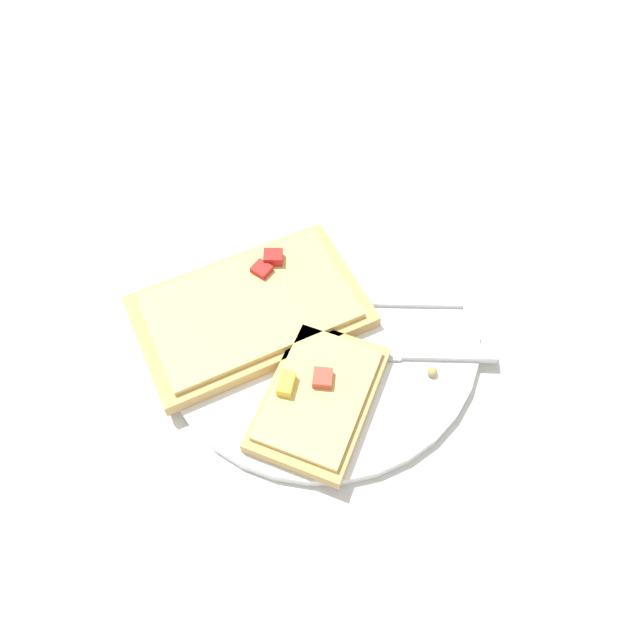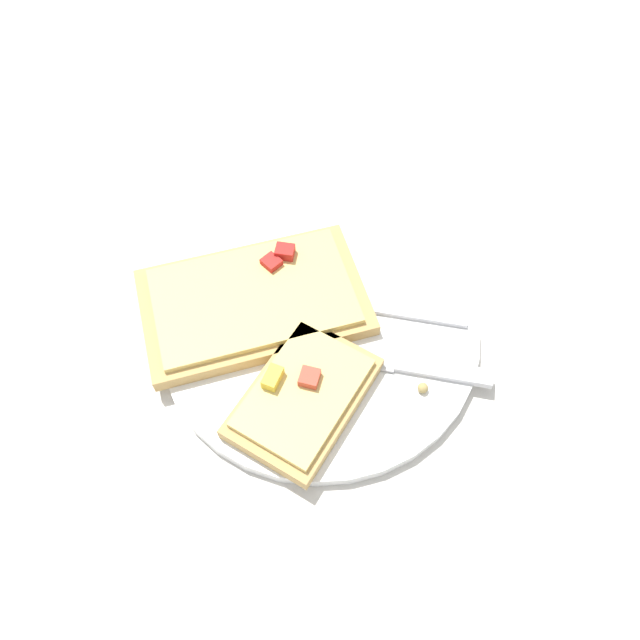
{
  "view_description": "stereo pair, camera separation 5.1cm",
  "coord_description": "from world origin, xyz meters",
  "px_view_note": "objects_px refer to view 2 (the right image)",
  "views": [
    {
      "loc": [
        -0.27,
        0.15,
        0.51
      ],
      "look_at": [
        0.0,
        0.0,
        0.02
      ],
      "focal_mm": 35.0,
      "sensor_mm": 36.0,
      "label": 1
    },
    {
      "loc": [
        -0.29,
        0.11,
        0.51
      ],
      "look_at": [
        0.0,
        0.0,
        0.02
      ],
      "focal_mm": 35.0,
      "sensor_mm": 36.0,
      "label": 2
    }
  ],
  "objects_px": {
    "fork": "(347,303)",
    "knife": "(385,361)",
    "plate": "(320,329)",
    "pizza_slice_corner": "(303,396)",
    "pizza_slice_main": "(254,300)"
  },
  "relations": [
    {
      "from": "fork",
      "to": "knife",
      "type": "relative_size",
      "value": 0.91
    },
    {
      "from": "plate",
      "to": "knife",
      "type": "bearing_deg",
      "value": -144.06
    },
    {
      "from": "fork",
      "to": "pizza_slice_corner",
      "type": "relative_size",
      "value": 1.18
    },
    {
      "from": "knife",
      "to": "pizza_slice_corner",
      "type": "distance_m",
      "value": 0.08
    },
    {
      "from": "plate",
      "to": "fork",
      "type": "relative_size",
      "value": 1.61
    },
    {
      "from": "plate",
      "to": "knife",
      "type": "relative_size",
      "value": 1.46
    },
    {
      "from": "plate",
      "to": "knife",
      "type": "distance_m",
      "value": 0.07
    },
    {
      "from": "knife",
      "to": "fork",
      "type": "bearing_deg",
      "value": -51.17
    },
    {
      "from": "plate",
      "to": "pizza_slice_corner",
      "type": "xyz_separation_m",
      "value": [
        -0.07,
        0.04,
        0.02
      ]
    },
    {
      "from": "pizza_slice_main",
      "to": "pizza_slice_corner",
      "type": "bearing_deg",
      "value": -80.59
    },
    {
      "from": "fork",
      "to": "knife",
      "type": "height_order",
      "value": "knife"
    },
    {
      "from": "fork",
      "to": "pizza_slice_main",
      "type": "height_order",
      "value": "pizza_slice_main"
    },
    {
      "from": "plate",
      "to": "pizza_slice_corner",
      "type": "relative_size",
      "value": 1.9
    },
    {
      "from": "plate",
      "to": "pizza_slice_main",
      "type": "distance_m",
      "value": 0.07
    },
    {
      "from": "fork",
      "to": "knife",
      "type": "bearing_deg",
      "value": 128.54
    }
  ]
}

